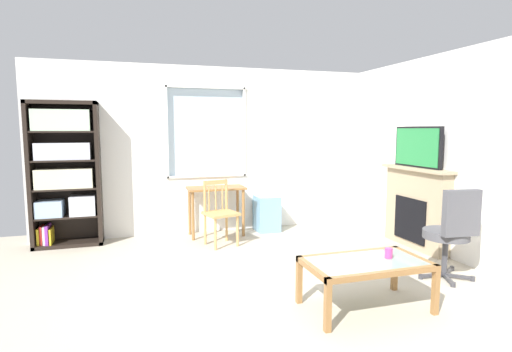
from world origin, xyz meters
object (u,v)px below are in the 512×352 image
(fireplace, at_px, (416,207))
(office_chair, at_px, (452,229))
(bookshelf, at_px, (65,169))
(wooden_chair, at_px, (220,212))
(tv, at_px, (418,147))
(coffee_table, at_px, (366,267))
(plastic_drawer_unit, at_px, (267,213))
(sippy_cup, at_px, (389,253))
(desk_under_window, at_px, (216,196))

(fireplace, bearing_deg, office_chair, -112.10)
(bookshelf, xyz_separation_m, fireplace, (4.56, -1.52, -0.51))
(wooden_chair, distance_m, tv, 2.82)
(office_chair, relative_size, coffee_table, 0.92)
(tv, bearing_deg, plastic_drawer_unit, 138.17)
(wooden_chair, bearing_deg, sippy_cup, -65.98)
(wooden_chair, distance_m, coffee_table, 2.52)
(desk_under_window, height_order, sippy_cup, desk_under_window)
(sippy_cup, bearing_deg, desk_under_window, 109.15)
(desk_under_window, relative_size, coffee_table, 0.79)
(bookshelf, bearing_deg, office_chair, -33.01)
(wooden_chair, relative_size, fireplace, 0.74)
(wooden_chair, relative_size, sippy_cup, 10.00)
(plastic_drawer_unit, relative_size, tv, 0.64)
(tv, distance_m, sippy_cup, 2.25)
(tv, bearing_deg, wooden_chair, 160.33)
(coffee_table, bearing_deg, desk_under_window, 104.78)
(bookshelf, height_order, office_chair, bookshelf)
(bookshelf, relative_size, coffee_table, 1.83)
(plastic_drawer_unit, distance_m, sippy_cup, 2.95)
(plastic_drawer_unit, bearing_deg, bookshelf, 178.88)
(desk_under_window, bearing_deg, sippy_cup, -70.85)
(office_chair, bearing_deg, wooden_chair, 135.40)
(bookshelf, relative_size, desk_under_window, 2.32)
(desk_under_window, xyz_separation_m, fireplace, (2.48, -1.41, -0.05))
(plastic_drawer_unit, distance_m, office_chair, 2.88)
(bookshelf, bearing_deg, fireplace, -18.44)
(desk_under_window, distance_m, wooden_chair, 0.54)
(wooden_chair, height_order, tv, tv)
(fireplace, bearing_deg, wooden_chair, 160.46)
(sippy_cup, bearing_deg, plastic_drawer_unit, 93.48)
(tv, bearing_deg, coffee_table, -138.89)
(office_chair, relative_size, sippy_cup, 11.11)
(fireplace, distance_m, coffee_table, 2.27)
(fireplace, xyz_separation_m, sippy_cup, (-1.47, -1.47, -0.06))
(wooden_chair, bearing_deg, desk_under_window, 83.95)
(plastic_drawer_unit, bearing_deg, coffee_table, -91.18)
(bookshelf, distance_m, sippy_cup, 4.34)
(bookshelf, distance_m, fireplace, 4.83)
(bookshelf, xyz_separation_m, coffee_table, (2.85, -3.00, -0.68))
(coffee_table, relative_size, sippy_cup, 12.11)
(office_chair, bearing_deg, sippy_cup, -161.81)
(tv, xyz_separation_m, office_chair, (-0.45, -1.14, -0.82))
(fireplace, xyz_separation_m, office_chair, (-0.46, -1.14, 0.00))
(desk_under_window, xyz_separation_m, tv, (2.46, -1.41, 0.77))
(fireplace, bearing_deg, coffee_table, -139.19)
(plastic_drawer_unit, relative_size, office_chair, 0.56)
(bookshelf, height_order, sippy_cup, bookshelf)
(plastic_drawer_unit, xyz_separation_m, coffee_table, (-0.06, -2.94, 0.11))
(wooden_chair, xyz_separation_m, fireplace, (2.53, -0.90, 0.09))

